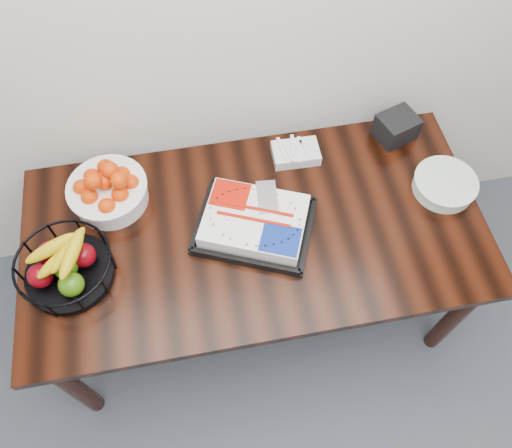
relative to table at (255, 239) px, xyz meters
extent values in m
plane|color=silver|center=(0.00, 0.50, 0.69)|extent=(5.00, 0.00, 5.00)
cube|color=black|center=(0.00, 0.00, 0.07)|extent=(1.80, 0.90, 0.04)
cylinder|color=black|center=(-0.82, -0.37, -0.31)|extent=(0.07, 0.07, 0.71)
cylinder|color=black|center=(-0.82, 0.37, -0.31)|extent=(0.07, 0.07, 0.71)
cylinder|color=black|center=(0.82, -0.37, -0.31)|extent=(0.07, 0.07, 0.71)
cylinder|color=black|center=(0.82, 0.37, -0.31)|extent=(0.07, 0.07, 0.71)
cube|color=black|center=(0.00, 0.00, 0.10)|extent=(0.54, 0.49, 0.02)
cube|color=white|center=(0.00, 0.00, 0.14)|extent=(0.46, 0.41, 0.07)
cube|color=#AE1103|center=(-0.12, 0.08, 0.17)|extent=(0.18, 0.17, 0.00)
cube|color=navy|center=(0.11, -0.07, 0.17)|extent=(0.18, 0.17, 0.00)
cube|color=silver|center=(0.03, 0.10, 0.17)|extent=(0.09, 0.16, 0.00)
cylinder|color=white|center=(-0.54, 0.24, 0.13)|extent=(0.29, 0.29, 0.09)
cylinder|color=white|center=(-0.54, 0.24, 0.18)|extent=(0.31, 0.31, 0.01)
cylinder|color=black|center=(-0.70, -0.07, 0.10)|extent=(0.32, 0.32, 0.03)
torus|color=black|center=(-0.70, -0.07, 0.20)|extent=(0.34, 0.34, 0.01)
cylinder|color=white|center=(0.79, 0.04, 0.11)|extent=(0.24, 0.24, 0.06)
cylinder|color=white|center=(0.79, 0.04, 0.14)|extent=(0.25, 0.25, 0.01)
cube|color=silver|center=(0.23, 0.31, 0.11)|extent=(0.20, 0.13, 0.05)
cube|color=black|center=(0.68, 0.35, 0.14)|extent=(0.19, 0.18, 0.11)
camera|label=1|loc=(-0.17, -0.96, 1.77)|focal=35.00mm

